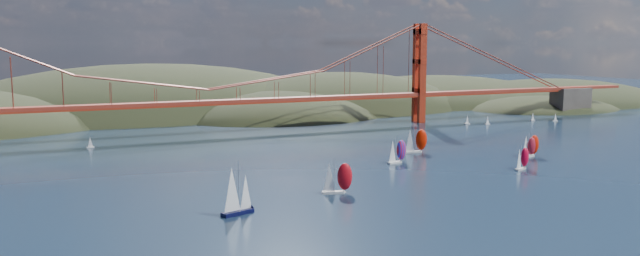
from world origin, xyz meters
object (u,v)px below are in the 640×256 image
at_px(racer_2, 528,147).
at_px(racer_3, 415,140).
at_px(racer_4, 530,145).
at_px(sloop_navy, 236,191).
at_px(racer_1, 522,158).
at_px(racer_0, 337,177).
at_px(racer_rwb, 397,151).

relative_size(racer_2, racer_3, 0.81).
bearing_deg(racer_4, racer_3, 142.39).
height_order(sloop_navy, racer_3, sloop_navy).
height_order(racer_1, racer_2, racer_2).
bearing_deg(racer_2, racer_4, 17.91).
relative_size(racer_2, racer_4, 0.92).
relative_size(sloop_navy, racer_3, 1.30).
bearing_deg(racer_0, racer_2, 31.09).
height_order(racer_2, racer_4, racer_4).
relative_size(racer_0, racer_1, 1.19).
xyz_separation_m(racer_2, racer_3, (-34.82, 26.48, 0.96)).
relative_size(racer_4, racer_rwb, 0.99).
bearing_deg(racer_3, racer_2, -25.50).
distance_m(racer_0, racer_4, 98.36).
height_order(sloop_navy, racer_2, sloop_navy).
bearing_deg(racer_4, racer_1, -140.39).
height_order(sloop_navy, racer_rwb, sloop_navy).
relative_size(racer_2, racer_rwb, 0.91).
bearing_deg(racer_4, racer_2, -152.73).
bearing_deg(racer_rwb, racer_2, -22.78).
bearing_deg(racer_3, racer_rwb, -127.23).
distance_m(racer_1, racer_4, 27.73).
bearing_deg(racer_1, racer_rwb, 120.22).
height_order(racer_2, racer_3, racer_3).
relative_size(sloop_navy, racer_2, 1.59).
distance_m(racer_3, racer_rwb, 24.15).
distance_m(racer_2, racer_rwb, 54.09).
relative_size(sloop_navy, racer_1, 1.62).
distance_m(racer_2, racer_3, 43.75).
xyz_separation_m(sloop_navy, racer_0, (33.69, 10.25, -1.33)).
height_order(racer_0, racer_3, racer_3).
relative_size(sloop_navy, racer_0, 1.36).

